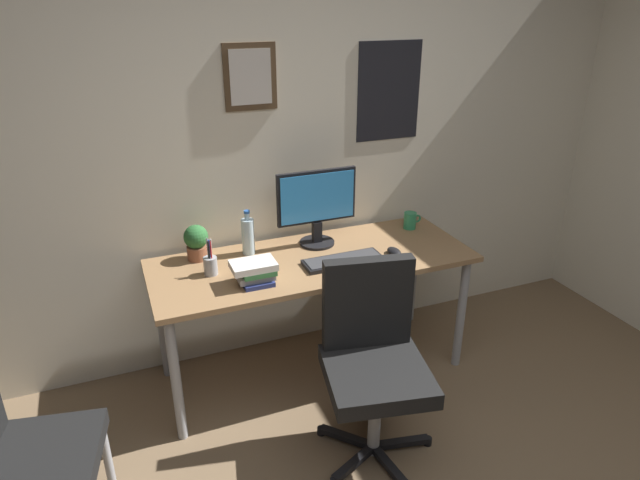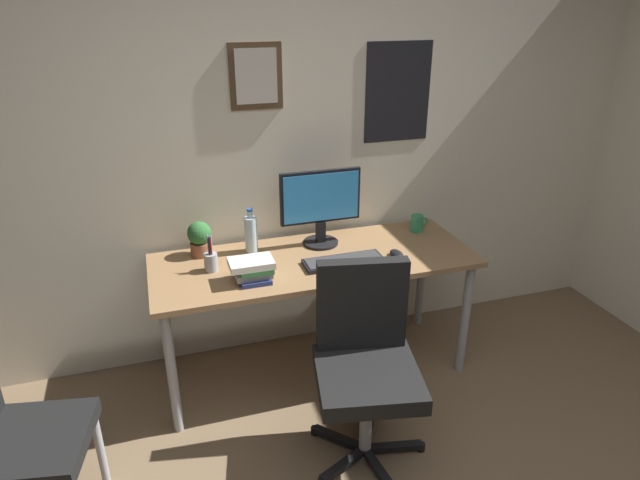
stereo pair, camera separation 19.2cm
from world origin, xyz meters
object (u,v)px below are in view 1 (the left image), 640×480
Objects in this scene: side_chair at (18,450)px; book_stack_left at (255,272)px; office_chair at (373,353)px; computer_mouse at (394,252)px; pen_cup at (210,265)px; water_bottle at (248,236)px; keyboard at (343,260)px; potted_plant at (196,241)px; monitor at (317,204)px; coffee_mug_near at (410,220)px.

side_chair reaches higher than book_stack_left.
office_chair is 0.69m from book_stack_left.
pen_cup reaches higher than computer_mouse.
water_bottle is at bearing 112.83° from office_chair.
potted_plant is at bearing 154.72° from keyboard.
keyboard is at bearing -25.28° from potted_plant.
water_bottle is (1.12, 0.86, 0.34)m from side_chair.
monitor reaches higher than side_chair.
book_stack_left is (-0.41, 0.49, 0.27)m from office_chair.
coffee_mug_near is at bearing 47.38° from computer_mouse.
water_bottle reaches higher than keyboard.
monitor reaches higher than computer_mouse.
computer_mouse is 0.99m from pen_cup.
pen_cup is at bearing 132.01° from office_chair.
monitor reaches higher than keyboard.
coffee_mug_near is 0.57× the size of pen_cup.
office_chair is 4.75× the size of pen_cup.
coffee_mug_near is at bearing 26.21° from keyboard.
side_chair is 7.70× the size of coffee_mug_near.
office_chair reaches higher than coffee_mug_near.
keyboard is 3.91× the size of computer_mouse.
monitor is at bearing 86.89° from office_chair.
water_bottle reaches higher than coffee_mug_near.
side_chair is at bearing -158.57° from coffee_mug_near.
monitor is at bearing 28.86° from side_chair.
coffee_mug_near is 1.12m from book_stack_left.
keyboard is 1.97× the size of book_stack_left.
monitor is 0.36m from keyboard.
potted_plant reaches higher than book_stack_left.
office_chair is 1.09× the size of side_chair.
office_chair is 3.76× the size of water_bottle.
side_chair is 1.95m from computer_mouse.
keyboard is 0.79m from potted_plant.
pen_cup is at bearing 171.69° from computer_mouse.
side_chair is at bearing -142.06° from pen_cup.
keyboard is 1.70× the size of water_bottle.
monitor is 2.30× the size of pen_cup.
computer_mouse is (0.30, -0.01, 0.01)m from keyboard.
water_bottle is at bearing 177.22° from monitor.
book_stack_left is (-0.46, -0.33, -0.18)m from monitor.
computer_mouse is 0.97× the size of coffee_mug_near.
computer_mouse is at bearing -2.68° from keyboard.
pen_cup reaches higher than keyboard.
water_bottle reaches higher than book_stack_left.
office_chair is at bearing -93.11° from monitor.
office_chair is at bearing -98.97° from keyboard.
office_chair is at bearing -67.17° from water_bottle.
water_bottle is (-0.44, 0.30, 0.09)m from keyboard.
office_chair is 0.58m from keyboard.
coffee_mug_near is 0.52× the size of book_stack_left.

